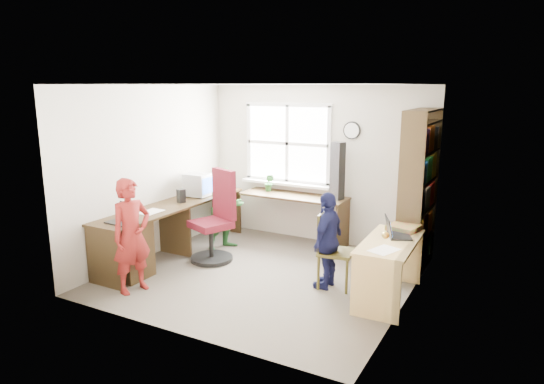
# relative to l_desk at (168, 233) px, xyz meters

# --- Properties ---
(room) EXTENTS (3.64, 3.44, 2.44)m
(room) POSITION_rel_l_desk_xyz_m (1.32, 0.38, 0.76)
(room) COLOR #4D463C
(room) RESTS_ON ground
(l_desk) EXTENTS (2.38, 2.95, 0.75)m
(l_desk) POSITION_rel_l_desk_xyz_m (0.00, 0.00, 0.00)
(l_desk) COLOR #3B2B17
(l_desk) RESTS_ON ground
(right_desk) EXTENTS (0.59, 1.22, 0.69)m
(right_desk) POSITION_rel_l_desk_xyz_m (2.91, 0.36, 0.05)
(right_desk) COLOR #DBB56D
(right_desk) RESTS_ON ground
(bookshelf) EXTENTS (0.30, 1.02, 2.10)m
(bookshelf) POSITION_rel_l_desk_xyz_m (2.96, 1.47, 0.55)
(bookshelf) COLOR #3B2B17
(bookshelf) RESTS_ON ground
(swivel_chair) EXTENTS (0.76, 0.76, 1.26)m
(swivel_chair) POSITION_rel_l_desk_xyz_m (0.45, 0.50, 0.09)
(swivel_chair) COLOR black
(swivel_chair) RESTS_ON ground
(wooden_chair) EXTENTS (0.45, 0.45, 0.92)m
(wooden_chair) POSITION_rel_l_desk_xyz_m (2.19, 0.39, 0.04)
(wooden_chair) COLOR #423B16
(wooden_chair) RESTS_ON ground
(crt_monitor) EXTENTS (0.37, 0.33, 0.35)m
(crt_monitor) POSITION_rel_l_desk_xyz_m (-0.19, 0.95, 0.47)
(crt_monitor) COLOR #AAAAAF
(crt_monitor) RESTS_ON l_desk
(laptop_left) EXTENTS (0.35, 0.30, 0.23)m
(laptop_left) POSITION_rel_l_desk_xyz_m (-0.12, -0.64, 0.35)
(laptop_left) COLOR black
(laptop_left) RESTS_ON l_desk
(laptop_right) EXTENTS (0.39, 0.42, 0.23)m
(laptop_right) POSITION_rel_l_desk_xyz_m (2.91, 0.54, 0.29)
(laptop_right) COLOR black
(laptop_right) RESTS_ON right_desk
(speaker_a) EXTENTS (0.12, 0.12, 0.19)m
(speaker_a) POSITION_rel_l_desk_xyz_m (-0.15, 0.50, 0.39)
(speaker_a) COLOR black
(speaker_a) RESTS_ON l_desk
(speaker_b) EXTENTS (0.09, 0.09, 0.17)m
(speaker_b) POSITION_rel_l_desk_xyz_m (-0.20, 1.13, 0.38)
(speaker_b) COLOR black
(speaker_b) RESTS_ON l_desk
(cd_tower) EXTENTS (0.21, 0.19, 0.85)m
(cd_tower) POSITION_rel_l_desk_xyz_m (1.73, 1.75, 0.72)
(cd_tower) COLOR black
(cd_tower) RESTS_ON l_desk
(game_box) EXTENTS (0.40, 0.40, 0.07)m
(game_box) POSITION_rel_l_desk_xyz_m (2.94, 0.84, 0.27)
(game_box) COLOR red
(game_box) RESTS_ON right_desk
(paper_a) EXTENTS (0.23, 0.33, 0.00)m
(paper_a) POSITION_rel_l_desk_xyz_m (-0.17, -0.11, 0.30)
(paper_a) COLOR white
(paper_a) RESTS_ON l_desk
(paper_b) EXTENTS (0.32, 0.37, 0.00)m
(paper_b) POSITION_rel_l_desk_xyz_m (2.93, 0.01, 0.24)
(paper_b) COLOR white
(paper_b) RESTS_ON right_desk
(potted_plant) EXTENTS (0.16, 0.13, 0.28)m
(potted_plant) POSITION_rel_l_desk_xyz_m (0.60, 1.76, 0.43)
(potted_plant) COLOR #28652B
(potted_plant) RESTS_ON l_desk
(person_red) EXTENTS (0.44, 0.56, 1.36)m
(person_red) POSITION_rel_l_desk_xyz_m (0.20, -0.85, 0.22)
(person_red) COLOR maroon
(person_red) RESTS_ON ground
(person_green) EXTENTS (0.64, 0.72, 1.22)m
(person_green) POSITION_rel_l_desk_xyz_m (0.31, 0.96, 0.15)
(person_green) COLOR #2B6B31
(person_green) RESTS_ON ground
(person_navy) EXTENTS (0.31, 0.70, 1.18)m
(person_navy) POSITION_rel_l_desk_xyz_m (2.16, 0.35, 0.13)
(person_navy) COLOR #141740
(person_navy) RESTS_ON ground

